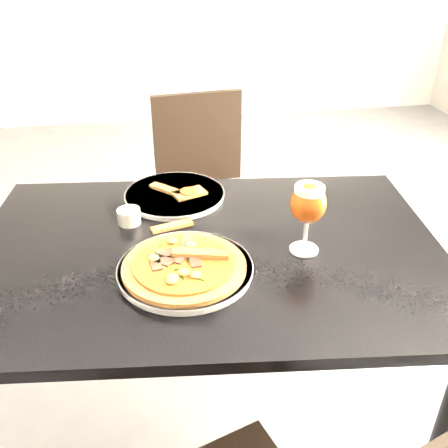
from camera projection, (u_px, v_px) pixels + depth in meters
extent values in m
plane|color=#5A5A5C|center=(230.00, 370.00, 1.90)|extent=(6.00, 6.00, 0.00)
cube|color=black|center=(208.00, 252.00, 1.28)|extent=(1.28, 0.93, 0.03)
cylinder|color=black|center=(52.00, 292.00, 1.74)|extent=(0.05, 0.05, 0.72)
cylinder|color=black|center=(357.00, 281.00, 1.79)|extent=(0.05, 0.05, 0.72)
cube|color=black|center=(209.00, 207.00, 2.12)|extent=(0.44, 0.44, 0.04)
cylinder|color=black|center=(182.00, 278.00, 2.07)|extent=(0.03, 0.03, 0.41)
cylinder|color=black|center=(256.00, 265.00, 2.14)|extent=(0.03, 0.03, 0.41)
cylinder|color=black|center=(168.00, 238.00, 2.34)|extent=(0.03, 0.03, 0.41)
cylinder|color=black|center=(234.00, 228.00, 2.41)|extent=(0.03, 0.03, 0.41)
cube|color=black|center=(198.00, 139.00, 2.15)|extent=(0.38, 0.07, 0.40)
cylinder|color=white|center=(185.00, 269.00, 1.17)|extent=(0.36, 0.36, 0.02)
cylinder|color=brown|center=(184.00, 267.00, 1.16)|extent=(0.29, 0.29, 0.01)
cylinder|color=#A8280E|center=(184.00, 263.00, 1.15)|extent=(0.24, 0.24, 0.01)
cube|color=#43271D|center=(197.00, 260.00, 1.16)|extent=(0.06, 0.03, 0.00)
cube|color=#43271D|center=(193.00, 250.00, 1.19)|extent=(0.05, 0.06, 0.00)
cube|color=#43271D|center=(166.00, 248.00, 1.20)|extent=(0.05, 0.06, 0.00)
cube|color=#43271D|center=(171.00, 263.00, 1.15)|extent=(0.06, 0.03, 0.00)
cube|color=#43271D|center=(174.00, 274.00, 1.11)|extent=(0.05, 0.06, 0.00)
cube|color=#43271D|center=(203.00, 276.00, 1.10)|extent=(0.05, 0.06, 0.00)
ellipsoid|color=gold|center=(191.00, 257.00, 1.16)|extent=(0.03, 0.03, 0.01)
ellipsoid|color=gold|center=(189.00, 244.00, 1.21)|extent=(0.03, 0.03, 0.01)
ellipsoid|color=gold|center=(179.00, 257.00, 1.16)|extent=(0.03, 0.03, 0.01)
ellipsoid|color=gold|center=(153.00, 258.00, 1.16)|extent=(0.03, 0.03, 0.01)
ellipsoid|color=gold|center=(176.00, 264.00, 1.14)|extent=(0.03, 0.03, 0.01)
ellipsoid|color=gold|center=(178.00, 279.00, 1.09)|extent=(0.03, 0.03, 0.01)
ellipsoid|color=gold|center=(189.00, 265.00, 1.14)|extent=(0.03, 0.03, 0.01)
ellipsoid|color=gold|center=(215.00, 263.00, 1.14)|extent=(0.03, 0.03, 0.01)
cube|color=#16410B|center=(186.00, 258.00, 1.16)|extent=(0.01, 0.02, 0.00)
cube|color=#16410B|center=(181.00, 251.00, 1.19)|extent=(0.00, 0.02, 0.00)
cube|color=#16410B|center=(167.00, 247.00, 1.21)|extent=(0.01, 0.02, 0.00)
cube|color=#16410B|center=(173.00, 258.00, 1.16)|extent=(0.02, 0.01, 0.00)
cube|color=#16410B|center=(158.00, 260.00, 1.16)|extent=(0.02, 0.01, 0.00)
cube|color=#16410B|center=(177.00, 263.00, 1.15)|extent=(0.02, 0.01, 0.00)
cube|color=#16410B|center=(168.00, 270.00, 1.12)|extent=(0.02, 0.01, 0.00)
cube|color=#16410B|center=(168.00, 280.00, 1.09)|extent=(0.01, 0.02, 0.00)
cube|color=#16410B|center=(183.00, 270.00, 1.12)|extent=(0.01, 0.02, 0.00)
cube|color=#16410B|center=(194.00, 276.00, 1.10)|extent=(0.01, 0.02, 0.00)
cube|color=#16410B|center=(189.00, 264.00, 1.14)|extent=(0.01, 0.02, 0.00)
cube|color=#16410B|center=(203.00, 265.00, 1.14)|extent=(0.02, 0.01, 0.00)
cube|color=#16410B|center=(217.00, 260.00, 1.16)|extent=(0.02, 0.00, 0.00)
cube|color=#16410B|center=(196.00, 258.00, 1.17)|extent=(0.02, 0.01, 0.00)
cube|color=#16410B|center=(200.00, 250.00, 1.20)|extent=(0.02, 0.02, 0.00)
cube|color=brown|center=(204.00, 259.00, 1.15)|extent=(0.14, 0.06, 0.01)
cylinder|color=white|center=(175.00, 195.00, 1.51)|extent=(0.33, 0.33, 0.02)
cube|color=brown|center=(166.00, 189.00, 1.51)|extent=(0.10, 0.10, 0.01)
cube|color=brown|center=(189.00, 193.00, 1.49)|extent=(0.11, 0.09, 0.01)
cylinder|color=#A8280E|center=(189.00, 191.00, 1.48)|extent=(0.05, 0.05, 0.00)
cube|color=brown|center=(172.00, 226.00, 1.35)|extent=(0.12, 0.06, 0.01)
cylinder|color=silver|center=(129.00, 216.00, 1.37)|extent=(0.06, 0.06, 0.04)
cylinder|color=gold|center=(128.00, 212.00, 1.36)|extent=(0.05, 0.05, 0.01)
cylinder|color=silver|center=(304.00, 249.00, 1.26)|extent=(0.07, 0.07, 0.01)
cylinder|color=silver|center=(305.00, 235.00, 1.24)|extent=(0.01, 0.01, 0.08)
ellipsoid|color=#90390D|center=(308.00, 203.00, 1.19)|extent=(0.09, 0.09, 0.10)
cylinder|color=white|center=(310.00, 189.00, 1.17)|extent=(0.07, 0.07, 0.02)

